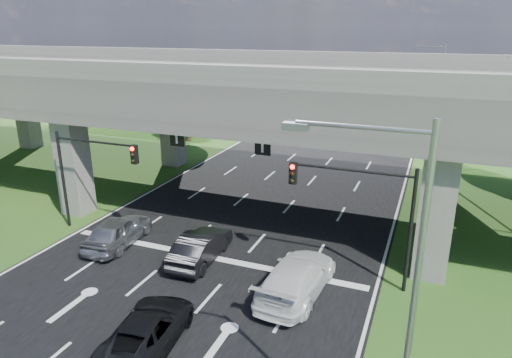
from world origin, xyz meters
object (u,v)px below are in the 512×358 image
Objects in this scene: streetlight_far at (433,103)px; car_silver at (118,231)px; car_trailing at (148,330)px; signal_right at (363,202)px; streetlight_near at (397,292)px; signal_left at (89,165)px; streetlight_beyond at (437,82)px; car_dark at (201,247)px; car_white at (297,277)px.

car_silver is (-15.50, -21.06, -4.98)m from streetlight_far.
car_silver is at bearing -53.40° from car_trailing.
signal_right is 10.33m from streetlight_near.
streetlight_beyond is (17.92, 36.06, 1.66)m from signal_left.
car_dark is (5.21, 0.06, -0.04)m from car_silver.
car_silver reaches higher than car_trailing.
signal_right is 4.60m from car_white.
car_trailing is at bearing -101.58° from streetlight_beyond.
signal_left is at bearing -116.43° from streetlight_beyond.
car_silver is 5.21m from car_dark.
signal_right is at bearing -96.47° from streetlight_far.
car_dark is (-8.01, -0.94, -3.35)m from signal_right.
car_dark is (-10.28, 9.00, -5.01)m from streetlight_near.
car_silver reaches higher than car_dark.
streetlight_beyond is 2.05× the size of car_dark.
signal_right and signal_left have the same top height.
car_dark is at bearing 175.27° from car_silver.
car_white is at bearing 165.23° from car_dark.
car_white is (5.59, -1.16, 0.06)m from car_dark.
signal_left is 13.79m from car_white.
car_silver is 1.01× the size of car_dark.
streetlight_beyond is (0.00, 46.00, 0.00)m from streetlight_near.
car_dark is 0.82× the size of car_white.
car_white is at bearing -9.04° from signal_left.
signal_left reaches higher than car_white.
streetlight_near is (2.27, -9.94, 1.66)m from signal_right.
car_white reaches higher than car_trailing.
streetlight_beyond reaches higher than car_silver.
signal_right is at bearing -138.81° from car_trailing.
signal_left is at bearing -5.43° from car_white.
streetlight_beyond is at bearing 90.00° from streetlight_near.
streetlight_far is at bearing -119.11° from car_dark.
signal_right is 15.65m from signal_left.
signal_left is 4.23m from car_silver.
signal_right is 8.74m from car_dark.
streetlight_near reaches higher than car_trailing.
car_white reaches higher than car_silver.
car_trailing is at bearing 98.10° from car_dark.
car_trailing is at bearing -40.61° from signal_left.
car_dark is (-10.28, -37.00, -5.01)m from streetlight_beyond.
car_dark is at bearing -7.04° from signal_left.
signal_left is 1.22× the size of car_silver.
streetlight_far is 1.68× the size of car_white.
streetlight_near is 10.56m from car_trailing.
car_trailing is (-8.96, -27.74, -5.12)m from streetlight_far.
signal_left is at bearing 150.98° from streetlight_near.
streetlight_near is at bearing 124.55° from car_white.
streetlight_far is at bearing -131.76° from car_silver.
car_white is at bearing -135.15° from car_trailing.
streetlight_near is 14.56m from car_dark.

